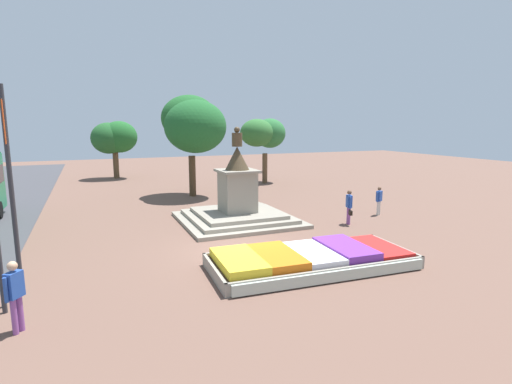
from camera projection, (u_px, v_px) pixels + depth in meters
ground_plane at (243, 249)px, 15.52m from camera, size 90.91×90.91×0.00m
flower_planter at (310, 260)px, 13.51m from camera, size 7.11×3.37×0.66m
statue_monument at (238, 204)px, 19.86m from camera, size 5.53×5.53×4.69m
banner_pole at (10, 176)px, 11.87m from camera, size 0.15×1.10×5.96m
pedestrian_with_handbag at (349, 205)px, 19.28m from camera, size 0.37×0.71×1.68m
pedestrian_near_planter at (15, 292)px, 9.18m from camera, size 0.40×0.48×1.74m
pedestrian_crossing_plaza at (379, 199)px, 21.27m from camera, size 0.51×0.38×1.53m
kerb_bollard_mid_a at (3, 292)px, 10.58m from camera, size 0.13×0.13×0.79m
park_tree_far_left at (193, 123)px, 26.31m from camera, size 4.05×4.68×6.74m
park_tree_behind_statue at (264, 134)px, 32.51m from camera, size 4.00×3.03×5.28m
park_tree_far_right at (115, 138)px, 35.24m from camera, size 3.93×3.16×5.09m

